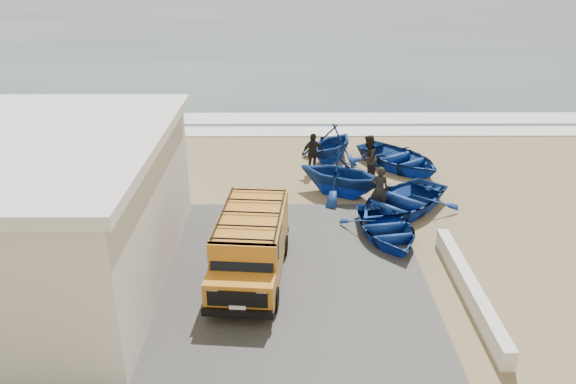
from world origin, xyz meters
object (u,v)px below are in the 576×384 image
object	(u,v)px
building	(16,212)
boat_near_right	(400,201)
parapet	(470,288)
boat_mid_left	(342,173)
boat_far_left	(332,143)
boat_mid_right	(399,158)
fisherman_middle	(368,158)
boat_near_left	(386,228)
fisherman_front	(379,189)
van	(251,244)
fisherman_back	(312,153)

from	to	relation	value
building	boat_near_right	xyz separation A→B (m)	(11.59, 4.36, -1.71)
parapet	boat_mid_left	distance (m)	7.58
boat_mid_left	boat_far_left	distance (m)	3.85
parapet	boat_mid_left	bearing A→B (deg)	112.55
parapet	boat_mid_right	xyz separation A→B (m)	(-0.12, 9.86, 0.17)
boat_mid_left	boat_far_left	xyz separation A→B (m)	(-0.08, 3.85, -0.08)
boat_mid_right	boat_near_right	bearing A→B (deg)	-134.86
boat_near_right	fisherman_middle	bearing A→B (deg)	148.54
boat_near_left	boat_near_right	world-z (taller)	boat_near_right
boat_mid_left	fisherman_front	distance (m)	1.93
parapet	boat_far_left	size ratio (longest dim) A/B	1.91
van	boat_near_left	size ratio (longest dim) A/B	1.34
boat_near_right	boat_mid_right	world-z (taller)	boat_near_right
boat_near_right	fisherman_front	distance (m)	0.88
van	boat_far_left	xyz separation A→B (m)	(3.07, 9.71, -0.24)
boat_mid_left	boat_near_right	bearing A→B (deg)	-101.24
boat_near_left	boat_near_right	xyz separation A→B (m)	(0.83, 1.95, 0.09)
van	fisherman_front	bearing A→B (deg)	49.86
parapet	boat_mid_right	bearing A→B (deg)	90.70
boat_near_right	boat_mid_right	distance (m)	4.57
building	fisherman_back	distance (m)	12.07
van	boat_far_left	bearing A→B (deg)	77.37
boat_near_right	boat_far_left	world-z (taller)	boat_far_left
van	boat_near_left	bearing A→B (deg)	32.99
boat_near_right	fisherman_back	bearing A→B (deg)	171.54
boat_near_right	fisherman_front	bearing A→B (deg)	-144.21
boat_far_left	fisherman_front	bearing A→B (deg)	-44.84
fisherman_middle	boat_mid_right	bearing A→B (deg)	162.40
boat_near_left	fisherman_front	world-z (taller)	fisherman_front
boat_near_right	boat_mid_left	xyz separation A→B (m)	(-1.99, 1.61, 0.45)
boat_mid_right	fisherman_front	xyz separation A→B (m)	(-1.55, -4.38, 0.43)
parapet	fisherman_middle	world-z (taller)	fisherman_middle
boat_mid_right	van	bearing A→B (deg)	-159.06
boat_near_right	fisherman_middle	size ratio (longest dim) A/B	2.30
building	fisherman_front	bearing A→B (deg)	22.48
parapet	fisherman_back	size ratio (longest dim) A/B	3.46
fisherman_middle	fisherman_back	distance (m)	2.39
boat_near_left	boat_far_left	bearing A→B (deg)	88.92
boat_near_right	boat_far_left	xyz separation A→B (m)	(-2.07, 5.47, 0.37)
boat_mid_right	boat_far_left	world-z (taller)	boat_far_left
boat_far_left	fisherman_middle	distance (m)	2.66
boat_near_right	fisherman_middle	world-z (taller)	fisherman_middle
boat_mid_right	fisherman_middle	distance (m)	2.13
boat_near_right	fisherman_back	distance (m)	5.02
building	boat_near_right	size ratio (longest dim) A/B	2.13
fisherman_front	boat_near_right	bearing A→B (deg)	-177.07
fisherman_front	fisherman_back	bearing A→B (deg)	-48.23
fisherman_back	van	bearing A→B (deg)	-133.01
fisherman_front	boat_mid_right	bearing A→B (deg)	-97.56
boat_far_left	fisherman_middle	size ratio (longest dim) A/B	1.64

